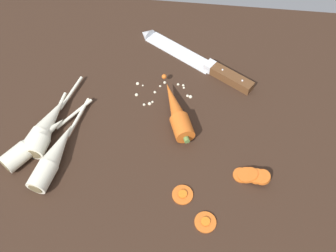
# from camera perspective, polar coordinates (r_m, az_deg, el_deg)

# --- Properties ---
(ground_plane) EXTENTS (1.20, 0.90, 0.04)m
(ground_plane) POSITION_cam_1_polar(r_m,az_deg,el_deg) (0.77, 0.18, -0.30)
(ground_plane) COLOR #332116
(chefs_knife) EXTENTS (0.31, 0.21, 0.04)m
(chefs_knife) POSITION_cam_1_polar(r_m,az_deg,el_deg) (0.89, 3.91, 11.49)
(chefs_knife) COLOR silver
(chefs_knife) RESTS_ON ground_plane
(whole_carrot) EXTENTS (0.10, 0.19, 0.04)m
(whole_carrot) POSITION_cam_1_polar(r_m,az_deg,el_deg) (0.75, 1.44, 2.50)
(whole_carrot) COLOR #D6601E
(whole_carrot) RESTS_ON ground_plane
(parsnip_front) EXTENTS (0.14, 0.21, 0.04)m
(parsnip_front) POSITION_cam_1_polar(r_m,az_deg,el_deg) (0.75, -21.49, -2.48)
(parsnip_front) COLOR silver
(parsnip_front) RESTS_ON ground_plane
(parsnip_mid_left) EXTENTS (0.07, 0.23, 0.04)m
(parsnip_mid_left) POSITION_cam_1_polar(r_m,az_deg,el_deg) (0.77, -19.78, 0.25)
(parsnip_mid_left) COLOR silver
(parsnip_mid_left) RESTS_ON ground_plane
(parsnip_mid_right) EXTENTS (0.06, 0.24, 0.04)m
(parsnip_mid_right) POSITION_cam_1_polar(r_m,az_deg,el_deg) (0.72, -18.63, -4.69)
(parsnip_mid_right) COLOR silver
(parsnip_mid_right) RESTS_ON ground_plane
(parsnip_back) EXTENTS (0.05, 0.18, 0.04)m
(parsnip_back) POSITION_cam_1_polar(r_m,az_deg,el_deg) (0.76, -20.15, -0.94)
(parsnip_back) COLOR silver
(parsnip_back) RESTS_ON ground_plane
(carrot_slice_stack) EXTENTS (0.07, 0.04, 0.03)m
(carrot_slice_stack) POSITION_cam_1_polar(r_m,az_deg,el_deg) (0.70, 13.85, -8.14)
(carrot_slice_stack) COLOR #D6601E
(carrot_slice_stack) RESTS_ON ground_plane
(carrot_slice_stray_near) EXTENTS (0.04, 0.04, 0.01)m
(carrot_slice_stray_near) POSITION_cam_1_polar(r_m,az_deg,el_deg) (0.65, 6.34, -15.79)
(carrot_slice_stray_near) COLOR #D6601E
(carrot_slice_stray_near) RESTS_ON ground_plane
(carrot_slice_stray_mid) EXTENTS (0.04, 0.04, 0.01)m
(carrot_slice_stray_mid) POSITION_cam_1_polar(r_m,az_deg,el_deg) (0.66, 2.48, -11.46)
(carrot_slice_stray_mid) COLOR #D6601E
(carrot_slice_stray_mid) RESTS_ON ground_plane
(mince_crumbs) EXTENTS (0.14, 0.08, 0.01)m
(mince_crumbs) POSITION_cam_1_polar(r_m,az_deg,el_deg) (0.81, -1.27, 5.82)
(mince_crumbs) COLOR beige
(mince_crumbs) RESTS_ON ground_plane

